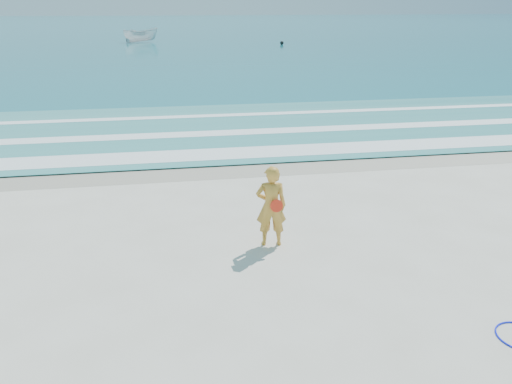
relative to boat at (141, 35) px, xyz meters
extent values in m
plane|color=silver|center=(4.84, -62.71, -0.93)|extent=(400.00, 400.00, 0.00)
cube|color=#B2A893|center=(4.84, -53.71, -0.92)|extent=(400.00, 2.40, 0.00)
cube|color=#19727F|center=(4.84, 42.29, -0.91)|extent=(400.00, 190.00, 0.04)
cube|color=#59B7AD|center=(4.84, -48.71, -0.88)|extent=(400.00, 10.00, 0.01)
cube|color=white|center=(4.84, -52.41, -0.87)|extent=(400.00, 1.40, 0.01)
cube|color=white|center=(4.84, -49.51, -0.87)|extent=(400.00, 0.90, 0.01)
cube|color=white|center=(4.84, -46.21, -0.87)|extent=(400.00, 0.60, 0.01)
imported|color=silver|center=(0.00, 0.00, 0.00)|extent=(4.90, 3.14, 1.77)
sphere|color=black|center=(17.11, -6.96, -0.66)|extent=(0.45, 0.45, 0.45)
imported|color=gold|center=(5.33, -59.32, -0.03)|extent=(0.70, 0.50, 1.79)
cylinder|color=#FF2E16|center=(5.41, -59.50, 0.04)|extent=(0.27, 0.08, 0.27)
camera|label=1|loc=(3.38, -68.89, 4.02)|focal=35.00mm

